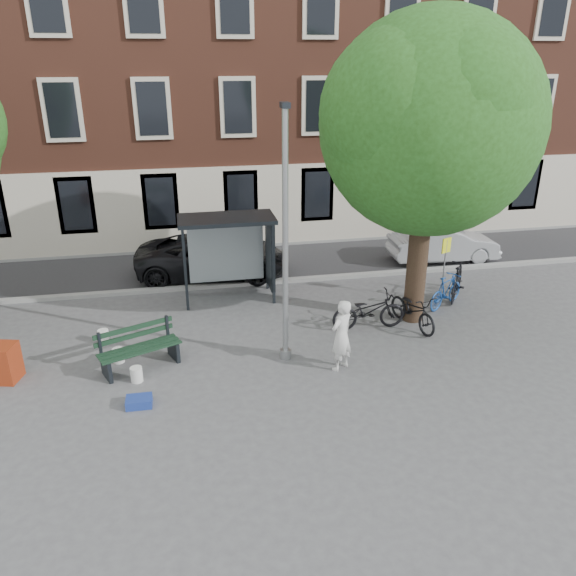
% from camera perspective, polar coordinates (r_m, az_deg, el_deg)
% --- Properties ---
extents(ground, '(90.00, 90.00, 0.00)m').
position_cam_1_polar(ground, '(14.17, -0.25, -7.11)').
color(ground, '#4C4C4F').
rests_on(ground, ground).
extents(road, '(40.00, 4.00, 0.01)m').
position_cam_1_polar(road, '(20.47, -4.00, 2.45)').
color(road, '#28282B').
rests_on(road, ground).
extents(curb_near, '(40.00, 0.25, 0.12)m').
position_cam_1_polar(curb_near, '(18.60, -3.19, 0.54)').
color(curb_near, gray).
rests_on(curb_near, ground).
extents(curb_far, '(40.00, 0.25, 0.12)m').
position_cam_1_polar(curb_far, '(22.33, -4.67, 4.30)').
color(curb_far, gray).
rests_on(curb_far, ground).
extents(building_row, '(30.00, 8.00, 14.00)m').
position_cam_1_polar(building_row, '(25.21, -6.39, 22.36)').
color(building_row, brown).
rests_on(building_row, ground).
extents(lamppost, '(0.28, 0.35, 6.11)m').
position_cam_1_polar(lamppost, '(13.02, -0.27, 3.61)').
color(lamppost, '#9EA0A3').
rests_on(lamppost, ground).
extents(tree_right, '(5.76, 5.60, 8.20)m').
position_cam_1_polar(tree_right, '(14.97, 14.55, 16.51)').
color(tree_right, black).
rests_on(tree_right, ground).
extents(bus_shelter, '(2.85, 1.45, 2.62)m').
position_cam_1_polar(bus_shelter, '(17.07, -4.92, 5.09)').
color(bus_shelter, '#1E2328').
rests_on(bus_shelter, ground).
extents(painter, '(0.78, 0.72, 1.79)m').
position_cam_1_polar(painter, '(13.36, 5.44, -4.81)').
color(painter, silver).
rests_on(painter, ground).
extents(bench, '(2.04, 1.32, 1.01)m').
position_cam_1_polar(bench, '(14.03, -14.89, -6.09)').
color(bench, '#1E2328').
rests_on(bench, ground).
extents(bike_a, '(2.05, 0.73, 1.07)m').
position_cam_1_polar(bike_a, '(15.56, 8.18, -2.30)').
color(bike_a, black).
rests_on(bike_a, ground).
extents(bike_b, '(1.66, 1.33, 1.01)m').
position_cam_1_polar(bike_b, '(17.42, 15.76, -0.29)').
color(bike_b, '#1B4897').
rests_on(bike_b, ground).
extents(bike_c, '(1.13, 2.05, 1.02)m').
position_cam_1_polar(bike_c, '(15.90, 12.58, -2.17)').
color(bike_c, black).
rests_on(bike_c, ground).
extents(bike_d, '(1.50, 1.83, 1.12)m').
position_cam_1_polar(bike_d, '(18.13, 16.82, 0.69)').
color(bike_d, black).
rests_on(bike_d, ground).
extents(car_dark, '(5.35, 2.87, 1.43)m').
position_cam_1_polar(car_dark, '(19.26, -7.63, 3.24)').
color(car_dark, black).
rests_on(car_dark, ground).
extents(car_silver, '(4.01, 1.53, 1.31)m').
position_cam_1_polar(car_silver, '(21.35, 15.50, 4.36)').
color(car_silver, '#A3A5AA').
rests_on(car_silver, ground).
extents(blue_crate, '(0.56, 0.41, 0.20)m').
position_cam_1_polar(blue_crate, '(12.76, -14.89, -11.10)').
color(blue_crate, navy).
rests_on(blue_crate, ground).
extents(bucket_a, '(0.28, 0.28, 0.36)m').
position_cam_1_polar(bucket_a, '(13.60, -15.13, -8.47)').
color(bucket_a, silver).
rests_on(bucket_a, ground).
extents(bucket_b, '(0.36, 0.36, 0.36)m').
position_cam_1_polar(bucket_b, '(14.53, -16.86, -6.57)').
color(bucket_b, white).
rests_on(bucket_b, ground).
extents(bucket_c, '(0.32, 0.32, 0.36)m').
position_cam_1_polar(bucket_c, '(15.58, -18.23, -4.68)').
color(bucket_c, white).
rests_on(bucket_c, ground).
extents(notice_sign, '(0.33, 0.17, 2.02)m').
position_cam_1_polar(notice_sign, '(17.46, 15.70, 3.23)').
color(notice_sign, '#9EA0A3').
rests_on(notice_sign, ground).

